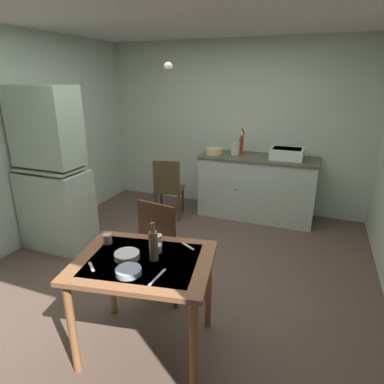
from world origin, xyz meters
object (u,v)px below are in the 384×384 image
teacup_cream (158,240)px  hand_pump (242,143)px  chair_far_side (165,248)px  glass_bottle (153,245)px  dining_table (144,273)px  hutch_cabinet (53,176)px  chair_by_counter (168,188)px  sink_basin (287,154)px  mixing_bowl_counter (214,151)px  serving_bowl_wide (128,271)px

teacup_cream → hand_pump: bearing=89.6°
chair_far_side → glass_bottle: glass_bottle is taller
dining_table → hutch_cabinet: bearing=149.6°
hand_pump → chair_by_counter: bearing=-147.1°
chair_far_side → hand_pump: bearing=86.4°
dining_table → chair_far_side: size_ratio=1.09×
hutch_cabinet → chair_far_side: (1.66, -0.45, -0.38)m
chair_far_side → hutch_cabinet: bearing=164.8°
sink_basin → teacup_cream: sink_basin is taller
hand_pump → chair_far_side: hand_pump is taller
mixing_bowl_counter → teacup_cream: (0.36, -2.57, -0.15)m
glass_bottle → sink_basin: bearing=78.2°
hand_pump → chair_far_side: bearing=-93.6°
hutch_cabinet → serving_bowl_wide: size_ratio=11.19×
chair_far_side → serving_bowl_wide: size_ratio=5.82×
hutch_cabinet → hand_pump: size_ratio=4.91×
hand_pump → dining_table: (-0.01, -2.90, -0.43)m
chair_far_side → glass_bottle: size_ratio=3.50×
hutch_cabinet → hand_pump: (1.81, 1.85, 0.19)m
sink_basin → serving_bowl_wide: size_ratio=2.57×
mixing_bowl_counter → serving_bowl_wide: bearing=-82.9°
dining_table → glass_bottle: 0.24m
hand_pump → glass_bottle: 2.88m
hutch_cabinet → glass_bottle: size_ratio=6.73×
hand_pump → glass_bottle: (0.06, -2.87, -0.20)m
mixing_bowl_counter → glass_bottle: (0.44, -2.78, -0.07)m
mixing_bowl_counter → chair_by_counter: mixing_bowl_counter is taller
sink_basin → mixing_bowl_counter: 1.04m
sink_basin → glass_bottle: (-0.59, -2.83, -0.11)m
teacup_cream → glass_bottle: 0.24m
sink_basin → hutch_cabinet: bearing=-143.8°
sink_basin → chair_by_counter: 1.74m
hutch_cabinet → dining_table: hutch_cabinet is taller
chair_by_counter → teacup_cream: (0.89, -2.07, 0.33)m
teacup_cream → glass_bottle: size_ratio=0.27×
dining_table → teacup_cream: bearing=92.0°
dining_table → hand_pump: bearing=89.8°
sink_basin → teacup_cream: (-0.67, -2.62, -0.19)m
hutch_cabinet → mixing_bowl_counter: bearing=50.9°
sink_basin → teacup_cream: bearing=-104.4°
hand_pump → glass_bottle: bearing=-88.8°
mixing_bowl_counter → glass_bottle: bearing=-80.9°
hutch_cabinet → mixing_bowl_counter: 2.26m
hutch_cabinet → sink_basin: 3.05m
chair_far_side → mixing_bowl_counter: bearing=96.2°
sink_basin → dining_table: 2.95m
serving_bowl_wide → glass_bottle: glass_bottle is taller
chair_far_side → dining_table: bearing=-77.4°
hutch_cabinet → chair_far_side: bearing=-15.2°
dining_table → chair_far_side: (-0.13, 0.60, -0.14)m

